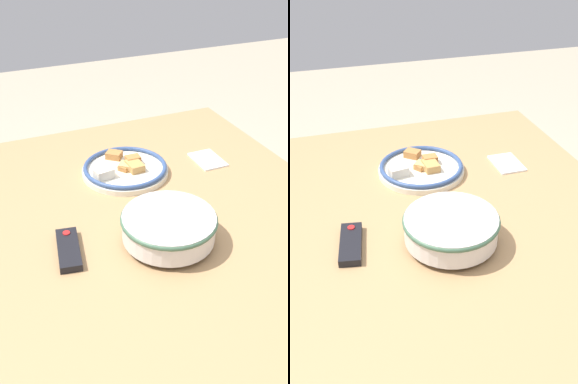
{
  "view_description": "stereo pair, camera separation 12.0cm",
  "coord_description": "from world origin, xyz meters",
  "views": [
    {
      "loc": [
        -0.89,
        0.44,
        1.5
      ],
      "look_at": [
        0.11,
        0.01,
        0.8
      ],
      "focal_mm": 42.0,
      "sensor_mm": 36.0,
      "label": 1
    },
    {
      "loc": [
        -0.93,
        0.33,
        1.5
      ],
      "look_at": [
        0.11,
        0.01,
        0.8
      ],
      "focal_mm": 42.0,
      "sensor_mm": 36.0,
      "label": 2
    }
  ],
  "objects": [
    {
      "name": "folded_napkin",
      "position": [
        0.26,
        -0.29,
        0.76
      ],
      "size": [
        0.13,
        0.09,
        0.01
      ],
      "color": "white",
      "rests_on": "dining_table"
    },
    {
      "name": "noodle_bowl",
      "position": [
        -0.08,
        0.02,
        0.81
      ],
      "size": [
        0.25,
        0.25,
        0.08
      ],
      "color": "silver",
      "rests_on": "dining_table"
    },
    {
      "name": "tv_remote",
      "position": [
        -0.02,
        0.27,
        0.77
      ],
      "size": [
        0.16,
        0.08,
        0.02
      ],
      "rotation": [
        0.0,
        0.0,
        4.54
      ],
      "color": "black",
      "rests_on": "dining_table"
    },
    {
      "name": "food_plate",
      "position": [
        0.29,
        0.0,
        0.78
      ],
      "size": [
        0.28,
        0.28,
        0.05
      ],
      "color": "silver",
      "rests_on": "dining_table"
    },
    {
      "name": "dining_table",
      "position": [
        0.0,
        0.0,
        0.68
      ],
      "size": [
        1.35,
        1.07,
        0.76
      ],
      "color": "tan",
      "rests_on": "ground_plane"
    }
  ]
}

